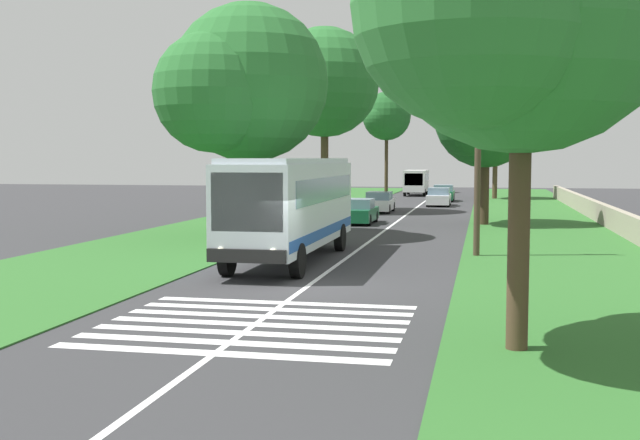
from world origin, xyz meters
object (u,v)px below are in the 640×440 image
trailing_minibus_0 (416,180)px  roadside_tree_right_2 (512,3)px  trailing_car_3 (444,193)px  trailing_car_2 (439,197)px  trailing_car_1 (379,203)px  roadside_tree_left_2 (322,85)px  trailing_car_0 (359,212)px  roadside_tree_left_1 (386,118)px  roadside_tree_left_0 (245,88)px  utility_pole (478,138)px  coach_bus (292,202)px  roadside_tree_right_1 (483,120)px  roadside_tree_right_0 (494,136)px

trailing_minibus_0 → roadside_tree_right_2: (-63.88, -7.12, 5.09)m
trailing_car_3 → trailing_car_2: bearing=179.9°
roadside_tree_right_2 → trailing_car_1: bearing=11.0°
roadside_tree_left_2 → trailing_car_0: bearing=-156.5°
roadside_tree_left_2 → trailing_car_3: bearing=-26.0°
trailing_car_0 → roadside_tree_left_1: bearing=4.9°
trailing_car_1 → roadside_tree_left_0: size_ratio=0.39×
roadside_tree_left_1 → utility_pole: 56.18m
coach_bus → roadside_tree_left_1: 58.31m
roadside_tree_left_0 → utility_pole: bearing=-116.2°
trailing_minibus_0 → roadside_tree_left_2: roadside_tree_left_2 is taller
trailing_car_0 → trailing_car_2: 18.18m
trailing_car_1 → roadside_tree_right_2: size_ratio=0.44×
trailing_car_2 → roadside_tree_right_2: roadside_tree_right_2 is taller
roadside_tree_right_1 → roadside_tree_left_0: bearing=130.6°
trailing_car_0 → trailing_car_3: same height
utility_pole → roadside_tree_right_1: bearing=-0.5°
coach_bus → roadside_tree_right_0: (46.53, -7.62, 3.59)m
roadside_tree_left_2 → utility_pole: roadside_tree_left_2 is taller
roadside_tree_right_1 → roadside_tree_right_2: 29.73m
roadside_tree_left_2 → roadside_tree_right_0: 23.78m
trailing_car_2 → roadside_tree_right_0: bearing=-19.8°
trailing_car_3 → trailing_minibus_0: bearing=17.9°
roadside_tree_right_2 → utility_pole: bearing=2.7°
trailing_car_0 → trailing_car_2: size_ratio=1.00×
roadside_tree_left_1 → utility_pole: bearing=-169.5°
roadside_tree_right_0 → trailing_car_0: bearing=165.3°
roadside_tree_left_1 → roadside_tree_right_1: size_ratio=1.23×
roadside_tree_left_0 → roadside_tree_right_1: roadside_tree_left_0 is taller
roadside_tree_left_2 → roadside_tree_right_1: (-8.68, -10.93, -2.94)m
trailing_minibus_0 → roadside_tree_right_2: roadside_tree_right_2 is taller
trailing_car_1 → trailing_minibus_0: (25.18, -0.41, 0.88)m
trailing_car_3 → utility_pole: utility_pole is taller
roadside_tree_right_1 → roadside_tree_right_2: roadside_tree_right_2 is taller
roadside_tree_left_2 → trailing_car_1: bearing=-85.6°
roadside_tree_left_1 → trailing_car_1: bearing=-173.8°
trailing_car_2 → coach_bus: bearing=174.5°
trailing_car_0 → trailing_car_3: 25.13m
trailing_car_0 → roadside_tree_left_0: 11.52m
trailing_car_2 → roadside_tree_left_2: size_ratio=0.34×
roadside_tree_right_2 → roadside_tree_left_0: bearing=29.5°
roadside_tree_right_0 → roadside_tree_right_1: bearing=178.2°
trailing_car_2 → roadside_tree_left_2: bearing=138.3°
trailing_car_1 → trailing_minibus_0: 25.20m
utility_pole → trailing_car_3: bearing=4.7°
trailing_car_2 → roadside_tree_left_2: 14.00m
trailing_car_0 → roadside_tree_left_2: (9.33, 4.05, 8.12)m
trailing_car_3 → roadside_tree_left_2: (-15.55, 7.60, 8.12)m
trailing_car_0 → trailing_minibus_0: bearing=-0.5°
roadside_tree_right_0 → utility_pole: size_ratio=0.97×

